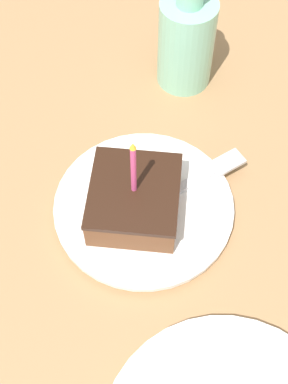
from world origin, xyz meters
TOP-DOWN VIEW (x-y plane):
  - ground_plane at (0.00, 0.00)m, footprint 2.40×2.40m
  - plate at (-0.00, -0.01)m, footprint 0.22×0.22m
  - cake_slice at (0.01, -0.02)m, footprint 0.11×0.10m
  - fork at (-0.04, 0.04)m, footprint 0.12×0.15m
  - bottle at (-0.23, 0.02)m, footprint 0.08×0.08m

SIDE VIEW (x-z plane):
  - ground_plane at x=0.00m, z-range -0.04..0.00m
  - plate at x=0.00m, z-range 0.00..0.02m
  - fork at x=-0.04m, z-range 0.02..0.02m
  - cake_slice at x=0.01m, z-range -0.02..0.11m
  - bottle at x=-0.23m, z-range -0.02..0.16m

